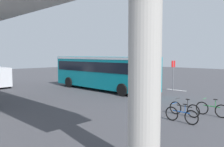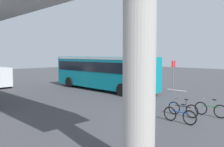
# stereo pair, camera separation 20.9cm
# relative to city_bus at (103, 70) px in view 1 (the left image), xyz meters

# --- Properties ---
(ground) EXTENTS (80.00, 80.00, 0.00)m
(ground) POSITION_rel_city_bus_xyz_m (-1.15, -1.31, -1.88)
(ground) COLOR #424247
(city_bus) EXTENTS (11.54, 2.85, 3.15)m
(city_bus) POSITION_rel_city_bus_xyz_m (0.00, 0.00, 0.00)
(city_bus) COLOR #0C8493
(city_bus) RESTS_ON ground
(bicycle_black) EXTENTS (1.77, 0.44, 0.96)m
(bicycle_black) POSITION_rel_city_bus_xyz_m (-10.12, 3.39, -1.51)
(bicycle_black) COLOR black
(bicycle_black) RESTS_ON ground
(bicycle_green) EXTENTS (1.77, 0.44, 0.96)m
(bicycle_green) POSITION_rel_city_bus_xyz_m (-11.20, 2.38, -1.51)
(bicycle_green) COLOR black
(bicycle_green) RESTS_ON ground
(bicycle_blue) EXTENTS (1.77, 0.44, 0.96)m
(bicycle_blue) POSITION_rel_city_bus_xyz_m (-10.62, 4.66, -1.51)
(bicycle_blue) COLOR black
(bicycle_blue) RESTS_ON ground
(traffic_sign) EXTENTS (0.08, 0.60, 2.80)m
(traffic_sign) POSITION_rel_city_bus_xyz_m (-5.15, -4.09, 0.01)
(traffic_sign) COLOR slate
(traffic_sign) RESTS_ON ground
(lane_dash_leftmost) EXTENTS (2.00, 0.20, 0.01)m
(lane_dash_leftmost) POSITION_rel_city_bus_xyz_m (-5.15, -4.77, -1.88)
(lane_dash_leftmost) COLOR silver
(lane_dash_leftmost) RESTS_ON ground
(lane_dash_left) EXTENTS (2.00, 0.20, 0.01)m
(lane_dash_left) POSITION_rel_city_bus_xyz_m (-1.15, -4.77, -1.88)
(lane_dash_left) COLOR silver
(lane_dash_left) RESTS_ON ground
(lane_dash_centre) EXTENTS (2.00, 0.20, 0.01)m
(lane_dash_centre) POSITION_rel_city_bus_xyz_m (2.85, -4.77, -1.88)
(lane_dash_centre) COLOR silver
(lane_dash_centre) RESTS_ON ground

